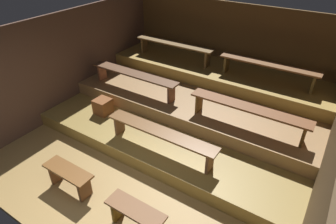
# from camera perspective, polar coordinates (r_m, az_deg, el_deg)

# --- Properties ---
(ground) EXTENTS (6.21, 6.06, 0.08)m
(ground) POSITION_cam_1_polar(r_m,az_deg,el_deg) (6.09, 1.23, -5.23)
(ground) COLOR #A17D45
(wall_back) EXTENTS (6.21, 0.06, 2.26)m
(wall_back) POSITION_cam_1_polar(r_m,az_deg,el_deg) (7.66, 12.16, 12.30)
(wall_back) COLOR brown
(wall_back) RESTS_ON ground
(wall_left) EXTENTS (0.06, 6.06, 2.26)m
(wall_left) POSITION_cam_1_polar(r_m,az_deg,el_deg) (7.14, -17.94, 9.92)
(wall_left) COLOR brown
(wall_left) RESTS_ON ground
(wall_right) EXTENTS (0.06, 6.06, 2.26)m
(wall_right) POSITION_cam_1_polar(r_m,az_deg,el_deg) (4.85, 30.10, -4.43)
(wall_right) COLOR brown
(wall_right) RESTS_ON ground
(platform_lower) EXTENTS (5.41, 3.85, 0.28)m
(platform_lower) POSITION_cam_1_polar(r_m,az_deg,el_deg) (6.49, 4.55, -0.75)
(platform_lower) COLOR olive
(platform_lower) RESTS_ON ground
(platform_middle) EXTENTS (5.41, 2.70, 0.28)m
(platform_middle) POSITION_cam_1_polar(r_m,az_deg,el_deg) (6.79, 7.01, 3.46)
(platform_middle) COLOR #9D7546
(platform_middle) RESTS_ON platform_lower
(platform_upper) EXTENTS (5.41, 1.31, 0.28)m
(platform_upper) POSITION_cam_1_polar(r_m,az_deg,el_deg) (7.23, 9.67, 7.62)
(platform_upper) COLOR #AA853B
(platform_upper) RESTS_ON platform_middle
(bench_floor_left) EXTENTS (0.90, 0.30, 0.42)m
(bench_floor_left) POSITION_cam_1_polar(r_m,az_deg,el_deg) (5.06, -19.13, -11.82)
(bench_floor_left) COLOR brown
(bench_floor_left) RESTS_ON ground
(bench_floor_right) EXTENTS (0.90, 0.30, 0.42)m
(bench_floor_right) POSITION_cam_1_polar(r_m,az_deg,el_deg) (4.32, -6.44, -19.55)
(bench_floor_right) COLOR brown
(bench_floor_right) RESTS_ON ground
(bench_lower_center) EXTENTS (2.19, 0.30, 0.42)m
(bench_lower_center) POSITION_cam_1_polar(r_m,az_deg,el_deg) (5.09, -1.48, -4.49)
(bench_lower_center) COLOR brown
(bench_lower_center) RESTS_ON platform_lower
(bench_middle_left) EXTENTS (2.24, 0.30, 0.42)m
(bench_middle_left) POSITION_cam_1_polar(r_m,az_deg,el_deg) (6.55, -6.81, 7.13)
(bench_middle_left) COLOR brown
(bench_middle_left) RESTS_ON platform_middle
(bench_middle_right) EXTENTS (2.24, 0.30, 0.42)m
(bench_middle_right) POSITION_cam_1_polar(r_m,az_deg,el_deg) (5.43, 15.66, 0.33)
(bench_middle_right) COLOR brown
(bench_middle_right) RESTS_ON platform_middle
(bench_upper_left) EXTENTS (2.15, 0.30, 0.42)m
(bench_upper_left) POSITION_cam_1_polar(r_m,az_deg,el_deg) (7.49, 1.21, 13.00)
(bench_upper_left) COLOR brown
(bench_upper_left) RESTS_ON platform_upper
(bench_upper_right) EXTENTS (2.15, 0.30, 0.42)m
(bench_upper_right) POSITION_cam_1_polar(r_m,az_deg,el_deg) (6.64, 19.31, 8.49)
(bench_upper_right) COLOR brown
(bench_upper_right) RESTS_ON platform_upper
(wooden_crate_lower) EXTENTS (0.33, 0.33, 0.33)m
(wooden_crate_lower) POSITION_cam_1_polar(r_m,az_deg,el_deg) (6.39, -12.81, 1.13)
(wooden_crate_lower) COLOR brown
(wooden_crate_lower) RESTS_ON platform_lower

